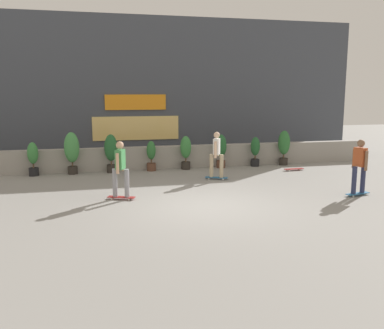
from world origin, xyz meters
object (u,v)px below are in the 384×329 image
at_px(potted_plant_6, 255,151).
at_px(skater_by_wall_left, 360,165).
at_px(potted_plant_0, 33,158).
at_px(potted_plant_4, 186,151).
at_px(skater_far_right, 120,167).
at_px(skateboard_near_camera, 294,169).
at_px(potted_plant_1, 72,150).
at_px(potted_plant_7, 284,145).
at_px(potted_plant_3, 151,155).
at_px(potted_plant_5, 221,149).
at_px(skater_foreground, 217,153).
at_px(potted_plant_2, 111,150).

xyz_separation_m(potted_plant_6, skater_by_wall_left, (1.09, -5.50, 0.28)).
distance_m(potted_plant_0, potted_plant_4, 5.78).
height_order(skater_far_right, skateboard_near_camera, skater_far_right).
bearing_deg(potted_plant_1, potted_plant_4, -0.00).
bearing_deg(skater_by_wall_left, potted_plant_7, 87.88).
distance_m(potted_plant_3, potted_plant_5, 2.87).
relative_size(potted_plant_1, potted_plant_3, 1.35).
relative_size(potted_plant_1, potted_plant_5, 1.17).
xyz_separation_m(potted_plant_1, skater_foreground, (5.01, -2.20, 0.01)).
bearing_deg(potted_plant_7, skater_by_wall_left, -92.12).
bearing_deg(potted_plant_6, skateboard_near_camera, -48.78).
bearing_deg(skater_by_wall_left, skater_foreground, 136.23).
bearing_deg(skater_foreground, potted_plant_4, 105.70).
distance_m(potted_plant_4, skater_foreground, 2.30).
relative_size(potted_plant_7, skater_foreground, 0.86).
xyz_separation_m(potted_plant_2, potted_plant_6, (5.91, 0.00, -0.20)).
bearing_deg(potted_plant_5, potted_plant_3, 180.00).
xyz_separation_m(potted_plant_6, skater_foreground, (-2.35, -2.20, 0.28)).
distance_m(potted_plant_7, skater_by_wall_left, 5.50).
distance_m(potted_plant_0, potted_plant_2, 2.85).
relative_size(potted_plant_6, skater_by_wall_left, 0.72).
bearing_deg(potted_plant_0, potted_plant_6, 0.00).
bearing_deg(potted_plant_1, potted_plant_5, 0.00).
distance_m(potted_plant_5, skater_foreground, 2.37).
distance_m(skater_by_wall_left, skater_far_right, 7.05).
height_order(potted_plant_7, skater_far_right, skater_far_right).
bearing_deg(skater_by_wall_left, skateboard_near_camera, 89.43).
height_order(potted_plant_6, skater_by_wall_left, skater_by_wall_left).
bearing_deg(skater_far_right, potted_plant_4, 56.01).
relative_size(potted_plant_6, skater_far_right, 0.72).
height_order(potted_plant_1, potted_plant_6, potted_plant_1).
bearing_deg(potted_plant_1, skater_foreground, -23.75).
xyz_separation_m(potted_plant_5, potted_plant_7, (2.79, -0.00, 0.07)).
relative_size(potted_plant_0, skateboard_near_camera, 1.55).
xyz_separation_m(potted_plant_0, potted_plant_1, (1.39, 0.00, 0.25)).
relative_size(potted_plant_1, potted_plant_6, 1.30).
bearing_deg(potted_plant_4, skater_by_wall_left, -53.56).
xyz_separation_m(skater_foreground, skater_far_right, (-3.51, -2.08, 0.00)).
height_order(potted_plant_3, skateboard_near_camera, potted_plant_3).
bearing_deg(skater_by_wall_left, skater_far_right, 170.11).
distance_m(skater_by_wall_left, skateboard_near_camera, 4.30).
height_order(potted_plant_0, potted_plant_7, potted_plant_7).
height_order(potted_plant_6, skateboard_near_camera, potted_plant_6).
relative_size(potted_plant_5, potted_plant_7, 0.93).
bearing_deg(potted_plant_0, potted_plant_7, -0.00).
relative_size(skater_foreground, skateboard_near_camera, 2.09).
xyz_separation_m(potted_plant_1, potted_plant_3, (3.00, 0.00, -0.32)).
bearing_deg(skateboard_near_camera, potted_plant_0, 172.56).
xyz_separation_m(potted_plant_0, skater_far_right, (2.89, -4.29, 0.26)).
bearing_deg(skater_foreground, potted_plant_7, 31.16).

